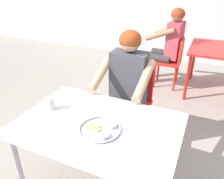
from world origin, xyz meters
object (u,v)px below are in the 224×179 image
Objects in this scene: table_foreground at (99,132)px; drinking_cup at (51,103)px; thali_tray at (100,129)px; chair_foreground at (132,99)px; chair_red_left at (173,59)px; table_background_red at (222,54)px; diner_foreground at (125,86)px; patron_background at (169,41)px.

drinking_cup reaches higher than table_foreground.
thali_tray is 0.35× the size of chair_foreground.
table_background_red is at bearing 4.35° from chair_red_left.
table_background_red is (0.85, 1.74, -0.09)m from diner_foreground.
table_foreground is 1.21× the size of table_background_red.
chair_red_left is (-0.69, -0.05, -0.18)m from table_background_red.
chair_foreground is 0.87× the size of table_background_red.
thali_tray is 2.79× the size of drinking_cup.
chair_foreground is at bearing 89.99° from diner_foreground.
thali_tray reaches higher than table_foreground.
chair_foreground reaches higher than thali_tray.
chair_red_left is at bearing -30.56° from patron_background.
thali_tray is at bearing -82.71° from diner_foreground.
chair_red_left reaches higher than thali_tray.
patron_background is (0.06, 1.54, 0.26)m from chair_foreground.
drinking_cup is 0.73m from diner_foreground.
drinking_cup reaches higher than table_background_red.
thali_tray is 0.71m from diner_foreground.
thali_tray is at bearing -84.40° from chair_foreground.
chair_red_left is (0.16, 1.48, -0.01)m from chair_foreground.
drinking_cup is 0.08× the size of patron_background.
thali_tray is at bearing -91.71° from chair_red_left.
diner_foreground is 1.72m from chair_red_left.
thali_tray is 0.31× the size of table_background_red.
patron_background reaches higher than table_background_red.
table_foreground is 1.40× the size of chair_foreground.
diner_foreground is at bearing -91.94° from patron_background.
drinking_cup is 0.13× the size of chair_red_left.
table_foreground is at bearing -108.68° from table_background_red.
diner_foreground is at bearing 58.55° from drinking_cup.
chair_red_left is at bearing 88.29° from thali_tray.
table_foreground is at bearing -92.96° from chair_red_left.
table_background_red is at bearing 61.03° from chair_foreground.
diner_foreground is (-0.00, -0.21, 0.26)m from chair_foreground.
patron_background is (0.06, 1.75, 0.00)m from diner_foreground.
chair_foreground is (0.38, 0.84, -0.32)m from drinking_cup.
chair_foreground is 1.02× the size of chair_red_left.
chair_foreground is at bearing -118.97° from table_background_red.
patron_background reaches higher than table_foreground.
table_foreground is at bearing -2.09° from drinking_cup.
patron_background is at bearing 179.39° from table_background_red.
diner_foreground reaches higher than chair_foreground.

